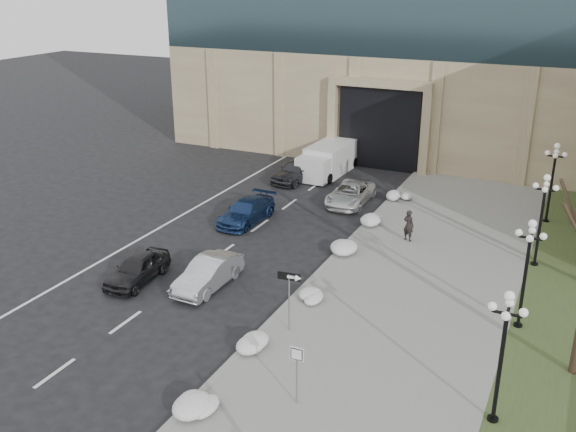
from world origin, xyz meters
name	(u,v)px	position (x,y,z in m)	size (l,w,h in m)	color
sidewalk	(412,288)	(3.50, 14.00, 0.06)	(9.00, 40.00, 0.12)	gray
curb	(321,270)	(-1.00, 14.00, 0.07)	(0.30, 40.00, 0.14)	gray
grass_strip	(565,319)	(10.00, 14.00, 0.05)	(4.00, 40.00, 0.10)	#384824
car_a	(137,269)	(-8.37, 9.29, 0.67)	(1.58, 3.93, 1.34)	black
car_b	(208,274)	(-5.06, 10.22, 0.69)	(1.46, 4.19, 1.38)	#B4B6BC
car_c	(246,211)	(-7.47, 18.21, 0.66)	(1.86, 4.58, 1.33)	navy
car_d	(350,194)	(-3.12, 23.79, 0.66)	(2.18, 4.73, 1.31)	silver
car_e	(296,170)	(-8.11, 26.56, 0.77)	(1.83, 4.54, 1.55)	#323237
pedestrian	(409,225)	(1.82, 19.28, 0.98)	(0.63, 0.41, 1.72)	black
box_truck	(329,159)	(-6.79, 29.32, 1.01)	(2.56, 6.67, 2.09)	silver
one_way_sign	(293,284)	(0.15, 8.22, 2.20)	(1.00, 0.28, 2.66)	slate
keep_sign	(297,363)	(2.21, 4.08, 1.66)	(0.48, 0.07, 2.26)	slate
snow_clump_b	(196,406)	(-0.59, 2.29, 0.30)	(1.10, 1.60, 0.36)	white
snow_clump_c	(254,341)	(-0.73, 6.59, 0.30)	(1.10, 1.60, 0.36)	white
snow_clump_d	(309,295)	(-0.33, 10.96, 0.30)	(1.10, 1.60, 0.36)	white
snow_clump_e	(345,249)	(-0.68, 16.38, 0.30)	(1.10, 1.60, 0.36)	white
snow_clump_f	(374,220)	(-0.64, 20.96, 0.30)	(1.10, 1.60, 0.36)	white
snow_clump_g	(400,197)	(-0.39, 25.58, 0.30)	(1.10, 1.60, 0.36)	white
lamppost_a	(504,340)	(8.30, 6.00, 3.07)	(1.18, 1.18, 4.76)	black
lamppost_b	(527,260)	(8.30, 12.50, 3.07)	(1.18, 1.18, 4.76)	black
lamppost_c	(543,208)	(8.30, 19.00, 3.07)	(1.18, 1.18, 4.76)	black
lamppost_d	(553,172)	(8.30, 25.50, 3.07)	(1.18, 1.18, 4.76)	black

